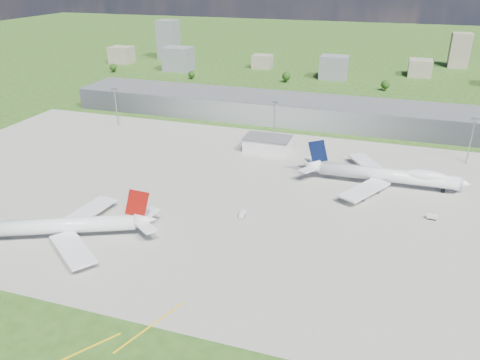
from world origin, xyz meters
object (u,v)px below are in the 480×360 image
(airliner_red_twin, at_px, (65,226))
(tug_yellow, at_px, (99,228))
(van_white_near, at_px, (242,214))
(airliner_blue_quad, at_px, (387,175))
(van_white_far, at_px, (432,217))

(airliner_red_twin, height_order, tug_yellow, airliner_red_twin)
(airliner_red_twin, distance_m, van_white_near, 72.92)
(airliner_blue_quad, xyz_separation_m, van_white_far, (20.31, -29.25, -4.67))
(airliner_blue_quad, distance_m, van_white_near, 78.34)
(airliner_red_twin, bearing_deg, van_white_near, -171.93)
(van_white_near, bearing_deg, tug_yellow, 112.40)
(airliner_red_twin, relative_size, van_white_near, 14.47)
(van_white_near, height_order, van_white_far, van_white_near)
(tug_yellow, xyz_separation_m, van_white_far, (131.43, 51.87, 0.26))
(airliner_blue_quad, distance_m, van_white_far, 35.92)
(tug_yellow, height_order, van_white_far, van_white_far)
(van_white_near, bearing_deg, airliner_blue_quad, -53.92)
(airliner_red_twin, xyz_separation_m, tug_yellow, (8.75, 9.73, -4.56))
(van_white_far, bearing_deg, van_white_near, -160.58)
(airliner_red_twin, relative_size, tug_yellow, 18.73)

